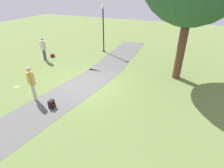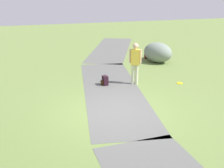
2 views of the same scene
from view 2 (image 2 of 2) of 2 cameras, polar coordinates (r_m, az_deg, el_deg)
The scene contains 8 objects.
ground_plane at distance 9.28m, azimuth 0.57°, elevation -5.62°, with size 48.00×48.00×0.00m, color olive.
footpath_segment_mid at distance 11.13m, azimuth 0.02°, elevation -1.20°, with size 8.25×3.46×0.01m.
footpath_segment_far at distance 18.75m, azimuth -0.11°, elevation 7.40°, with size 8.22×5.34×0.01m.
lawn_boulder at distance 15.40m, azimuth 9.53°, elevation 6.53°, with size 2.08×1.84×1.10m.
man_near_boulder at distance 11.54m, azimuth 4.87°, elevation 4.91°, with size 0.36×0.48×1.78m.
backpack_by_boulder at distance 16.23m, azimuth 7.21°, elevation 6.01°, with size 0.31×0.29×0.40m.
spare_backpack_on_lawn at distance 11.61m, azimuth -1.50°, elevation 0.68°, with size 0.30×0.28×0.40m.
frisbee_on_grass at distance 12.23m, azimuth 13.95°, elevation 0.18°, with size 0.27×0.27×0.02m.
Camera 2 is at (-8.01, 2.52, 3.94)m, focal length 43.75 mm.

